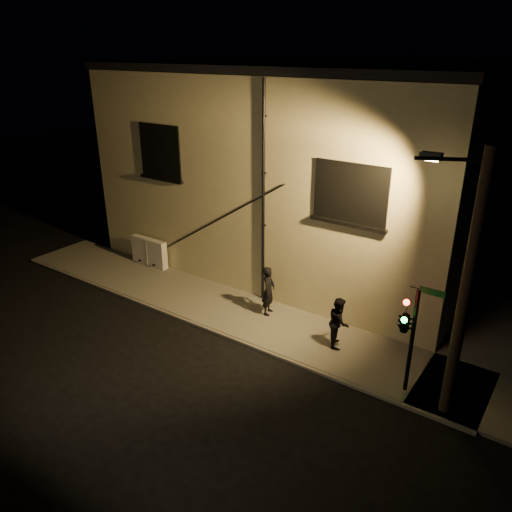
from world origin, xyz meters
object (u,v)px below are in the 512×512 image
Objects in this scene: utility_cabinet at (149,252)px; pedestrian_a at (269,291)px; pedestrian_b at (339,322)px; traffic_signal at (406,321)px; streetlamp_pole at (463,285)px.

utility_cabinet is 6.98m from pedestrian_a.
traffic_signal reaches higher than pedestrian_b.
utility_cabinet is 12.84m from traffic_signal.
pedestrian_b is at bearing -112.87° from pedestrian_a.
pedestrian_a is at bearing 166.57° from streetlamp_pole.
streetlamp_pole reaches higher than pedestrian_b.
pedestrian_a is at bearing -5.30° from utility_cabinet.
pedestrian_a is at bearing 55.25° from pedestrian_b.
traffic_signal is at bearing 176.95° from streetlamp_pole.
streetlamp_pole is at bearing -3.05° from traffic_signal.
streetlamp_pole reaches higher than pedestrian_a.
traffic_signal is at bearing -140.85° from pedestrian_b.
streetlamp_pole is (6.91, -1.65, 2.85)m from pedestrian_a.
pedestrian_a reaches higher than utility_cabinet.
pedestrian_b is 4.95m from streetlamp_pole.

